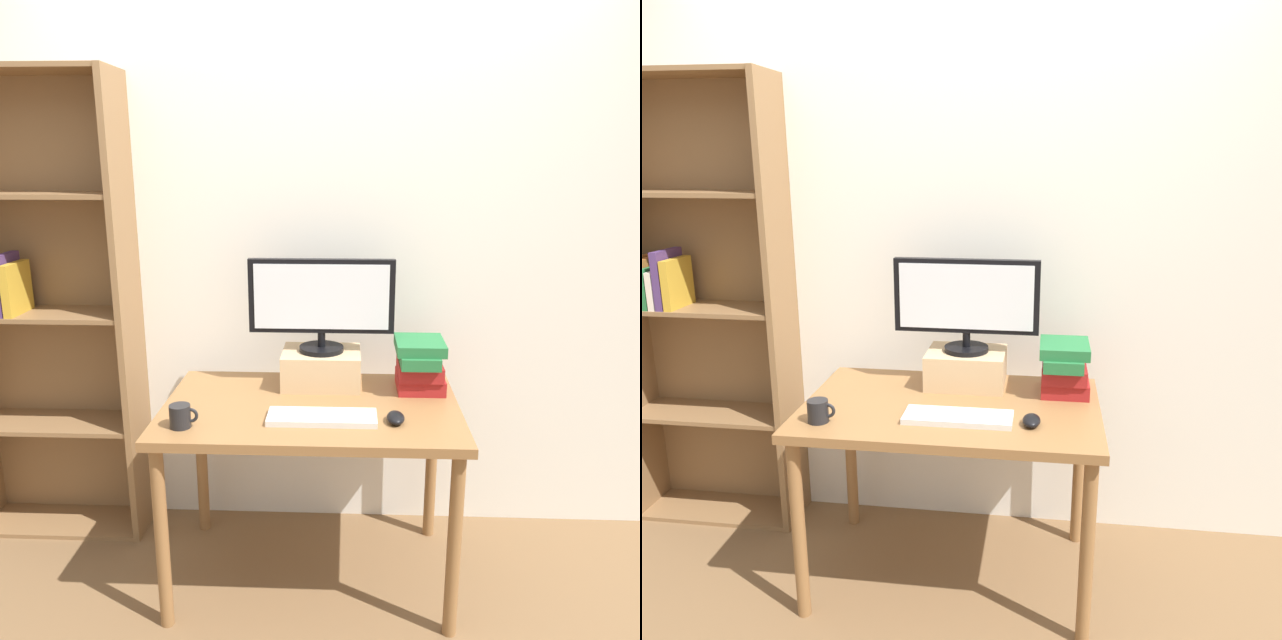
{
  "view_description": "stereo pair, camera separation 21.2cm",
  "coord_description": "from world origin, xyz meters",
  "views": [
    {
      "loc": [
        0.14,
        -2.24,
        1.69
      ],
      "look_at": [
        0.03,
        0.09,
        1.07
      ],
      "focal_mm": 35.0,
      "sensor_mm": 36.0,
      "label": 1
    },
    {
      "loc": [
        0.35,
        -2.22,
        1.69
      ],
      "look_at": [
        0.03,
        0.09,
        1.07
      ],
      "focal_mm": 35.0,
      "sensor_mm": 36.0,
      "label": 2
    }
  ],
  "objects": [
    {
      "name": "desk",
      "position": [
        0.0,
        0.0,
        0.67
      ],
      "size": [
        1.14,
        0.72,
        0.76
      ],
      "color": "olive",
      "rests_on": "ground_plane"
    },
    {
      "name": "riser_box",
      "position": [
        0.03,
        0.22,
        0.83
      ],
      "size": [
        0.32,
        0.25,
        0.15
      ],
      "color": "tan",
      "rests_on": "desk"
    },
    {
      "name": "ground_plane",
      "position": [
        0.0,
        0.0,
        0.0
      ],
      "size": [
        12.0,
        12.0,
        0.0
      ],
      "primitive_type": "plane",
      "color": "brown"
    },
    {
      "name": "coffee_mug",
      "position": [
        -0.45,
        -0.23,
        0.8
      ],
      "size": [
        0.1,
        0.08,
        0.08
      ],
      "color": "black",
      "rests_on": "desk"
    },
    {
      "name": "back_wall",
      "position": [
        0.0,
        0.5,
        1.3
      ],
      "size": [
        7.0,
        0.08,
        2.6
      ],
      "color": "silver",
      "rests_on": "ground_plane"
    },
    {
      "name": "computer_mouse",
      "position": [
        0.31,
        -0.15,
        0.78
      ],
      "size": [
        0.06,
        0.1,
        0.04
      ],
      "color": "black",
      "rests_on": "desk"
    },
    {
      "name": "keyboard",
      "position": [
        0.05,
        -0.15,
        0.77
      ],
      "size": [
        0.4,
        0.14,
        0.02
      ],
      "color": "silver",
      "rests_on": "desk"
    },
    {
      "name": "computer_monitor",
      "position": [
        0.03,
        0.22,
        1.12
      ],
      "size": [
        0.59,
        0.18,
        0.38
      ],
      "color": "black",
      "rests_on": "riser_box"
    },
    {
      "name": "bookshelf_unit",
      "position": [
        -1.2,
        0.35,
        1.03
      ],
      "size": [
        0.78,
        0.28,
        2.03
      ],
      "color": "olive",
      "rests_on": "ground_plane"
    },
    {
      "name": "book_stack",
      "position": [
        0.43,
        0.18,
        0.87
      ],
      "size": [
        0.2,
        0.25,
        0.21
      ],
      "color": "maroon",
      "rests_on": "desk"
    }
  ]
}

